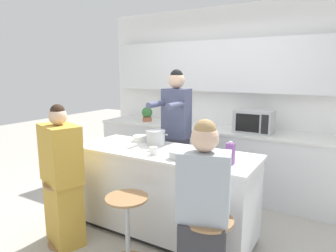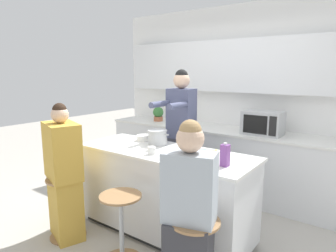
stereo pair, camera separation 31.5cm
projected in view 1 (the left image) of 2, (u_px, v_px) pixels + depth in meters
name	position (u px, v px, depth m)	size (l,w,h in m)	color
ground_plane	(165.00, 232.00, 3.31)	(16.00, 16.00, 0.00)	#B2ADA3
wall_back	(225.00, 85.00, 4.52)	(4.10, 0.22, 2.70)	white
back_counter	(215.00, 159.00, 4.45)	(3.80, 0.67, 0.93)	silver
kitchen_island	(165.00, 192.00, 3.22)	(1.95, 0.73, 0.93)	black
bar_stool_leftmost	(65.00, 209.00, 3.05)	(0.38, 0.38, 0.66)	#997047
bar_stool_center	(127.00, 227.00, 2.69)	(0.38, 0.38, 0.66)	#997047
person_cooking	(176.00, 139.00, 3.78)	(0.34, 0.57, 1.77)	#383842
person_wrapped_blanket	(62.00, 180.00, 3.00)	(0.53, 0.43, 1.44)	gold
person_seated_near	(203.00, 220.00, 2.24)	(0.43, 0.35, 1.42)	#333338
cooking_pot	(156.00, 138.00, 3.36)	(0.31, 0.22, 0.17)	#B7BABC
fruit_bowl	(140.00, 138.00, 3.56)	(0.18, 0.18, 0.07)	white
mixing_bowl_steel	(178.00, 155.00, 2.84)	(0.17, 0.17, 0.08)	#B7BABC
coffee_cup_near	(154.00, 151.00, 2.97)	(0.11, 0.08, 0.08)	white
coffee_cup_far	(207.00, 154.00, 2.83)	(0.12, 0.08, 0.10)	#4C7099
banana_bunch	(215.00, 150.00, 3.07)	(0.13, 0.09, 0.04)	yellow
juice_carton	(230.00, 154.00, 2.66)	(0.07, 0.07, 0.21)	#7A428E
microwave	(254.00, 121.00, 4.01)	(0.49, 0.34, 0.31)	#B2B5B7
potted_plant	(147.00, 114.00, 4.94)	(0.17, 0.17, 0.23)	#A86042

